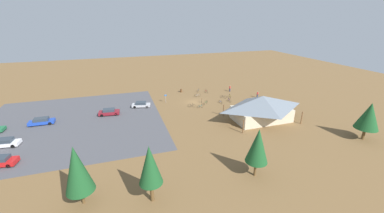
# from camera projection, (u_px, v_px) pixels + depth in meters

# --- Properties ---
(ground) EXTENTS (160.00, 160.00, 0.00)m
(ground) POSITION_uv_depth(u_px,v_px,m) (194.00, 102.00, 60.60)
(ground) COLOR brown
(ground) RESTS_ON ground
(parking_lot_asphalt) EXTENTS (35.84, 34.52, 0.05)m
(parking_lot_asphalt) POSITION_uv_depth(u_px,v_px,m) (73.00, 122.00, 49.01)
(parking_lot_asphalt) COLOR #4C4C51
(parking_lot_asphalt) RESTS_ON ground
(bike_pavilion) EXTENTS (13.74, 8.96, 5.33)m
(bike_pavilion) POSITION_uv_depth(u_px,v_px,m) (262.00, 107.00, 49.27)
(bike_pavilion) COLOR beige
(bike_pavilion) RESTS_ON ground
(trash_bin) EXTENTS (0.60, 0.60, 0.90)m
(trash_bin) POSITION_uv_depth(u_px,v_px,m) (181.00, 91.00, 68.52)
(trash_bin) COLOR brown
(trash_bin) RESTS_ON ground
(lot_sign) EXTENTS (0.56, 0.08, 2.20)m
(lot_sign) POSITION_uv_depth(u_px,v_px,m) (166.00, 97.00, 59.96)
(lot_sign) COLOR #99999E
(lot_sign) RESTS_ON ground
(pine_mideast) EXTENTS (2.78, 2.78, 7.42)m
(pine_mideast) POSITION_uv_depth(u_px,v_px,m) (150.00, 165.00, 26.50)
(pine_mideast) COLOR brown
(pine_mideast) RESTS_ON ground
(pine_far_east) EXTENTS (3.24, 3.24, 7.63)m
(pine_far_east) POSITION_uv_depth(u_px,v_px,m) (77.00, 169.00, 26.16)
(pine_far_east) COLOR brown
(pine_far_east) RESTS_ON ground
(pine_west) EXTENTS (3.82, 3.82, 6.91)m
(pine_west) POSITION_uv_depth(u_px,v_px,m) (369.00, 116.00, 40.72)
(pine_west) COLOR brown
(pine_west) RESTS_ON ground
(pine_midwest) EXTENTS (3.02, 3.02, 7.10)m
(pine_midwest) POSITION_uv_depth(u_px,v_px,m) (258.00, 146.00, 31.04)
(pine_midwest) COLOR brown
(pine_midwest) RESTS_ON ground
(bicycle_black_back_row) EXTENTS (1.60, 0.74, 0.90)m
(bicycle_black_back_row) POSITION_uv_depth(u_px,v_px,m) (192.00, 106.00, 57.16)
(bicycle_black_back_row) COLOR black
(bicycle_black_back_row) RESTS_ON ground
(bicycle_purple_yard_right) EXTENTS (0.48, 1.79, 0.87)m
(bicycle_purple_yard_right) POSITION_uv_depth(u_px,v_px,m) (229.00, 100.00, 60.79)
(bicycle_purple_yard_right) COLOR black
(bicycle_purple_yard_right) RESTS_ON ground
(bicycle_silver_mid_cluster) EXTENTS (1.09, 1.44, 0.85)m
(bicycle_silver_mid_cluster) POSITION_uv_depth(u_px,v_px,m) (198.00, 90.00, 68.98)
(bicycle_silver_mid_cluster) COLOR black
(bicycle_silver_mid_cluster) RESTS_ON ground
(bicycle_green_front_row) EXTENTS (1.48, 1.01, 0.85)m
(bicycle_green_front_row) POSITION_uv_depth(u_px,v_px,m) (206.00, 103.00, 59.10)
(bicycle_green_front_row) COLOR black
(bicycle_green_front_row) RESTS_ON ground
(bicycle_blue_yard_center) EXTENTS (0.48, 1.69, 0.75)m
(bicycle_blue_yard_center) POSITION_uv_depth(u_px,v_px,m) (221.00, 102.00, 59.70)
(bicycle_blue_yard_center) COLOR black
(bicycle_blue_yard_center) RESTS_ON ground
(bicycle_teal_near_sign) EXTENTS (1.61, 0.48, 0.83)m
(bicycle_teal_near_sign) POSITION_uv_depth(u_px,v_px,m) (200.00, 106.00, 56.87)
(bicycle_teal_near_sign) COLOR black
(bicycle_teal_near_sign) RESTS_ON ground
(bicycle_red_lone_east) EXTENTS (0.48, 1.82, 0.86)m
(bicycle_red_lone_east) POSITION_uv_depth(u_px,v_px,m) (206.00, 91.00, 68.09)
(bicycle_red_lone_east) COLOR black
(bicycle_red_lone_east) RESTS_ON ground
(bicycle_white_edge_north) EXTENTS (1.76, 0.48, 0.91)m
(bicycle_white_edge_north) POSITION_uv_depth(u_px,v_px,m) (197.00, 95.00, 64.64)
(bicycle_white_edge_north) COLOR black
(bicycle_white_edge_north) RESTS_ON ground
(bicycle_yellow_lone_west) EXTENTS (0.55, 1.77, 0.86)m
(bicycle_yellow_lone_west) POSITION_uv_depth(u_px,v_px,m) (230.00, 96.00, 64.03)
(bicycle_yellow_lone_west) COLOR black
(bicycle_yellow_lone_west) RESTS_ON ground
(bicycle_orange_yard_front) EXTENTS (0.71, 1.70, 0.92)m
(bicycle_orange_yard_front) POSITION_uv_depth(u_px,v_px,m) (201.00, 101.00, 60.39)
(bicycle_orange_yard_front) COLOR black
(bicycle_orange_yard_front) RESTS_ON ground
(bicycle_black_near_porch) EXTENTS (1.40, 1.10, 0.88)m
(bicycle_black_near_porch) POSITION_uv_depth(u_px,v_px,m) (223.00, 97.00, 63.46)
(bicycle_black_near_porch) COLOR black
(bicycle_black_near_porch) RESTS_ON ground
(car_silver_far_end) EXTENTS (4.61, 2.77, 1.32)m
(car_silver_far_end) POSITION_uv_depth(u_px,v_px,m) (141.00, 104.00, 56.99)
(car_silver_far_end) COLOR #BCBCC1
(car_silver_far_end) RESTS_ON parking_lot_asphalt
(car_blue_inner_stall) EXTENTS (4.73, 1.82, 1.39)m
(car_blue_inner_stall) POSITION_uv_depth(u_px,v_px,m) (42.00, 121.00, 47.80)
(car_blue_inner_stall) COLOR #1E42B2
(car_blue_inner_stall) RESTS_ON parking_lot_asphalt
(car_maroon_near_entry) EXTENTS (4.55, 2.33, 1.41)m
(car_maroon_near_entry) POSITION_uv_depth(u_px,v_px,m) (109.00, 112.00, 52.42)
(car_maroon_near_entry) COLOR maroon
(car_maroon_near_entry) RESTS_ON parking_lot_asphalt
(car_white_end_stall) EXTENTS (4.73, 2.35, 1.40)m
(car_white_end_stall) POSITION_uv_depth(u_px,v_px,m) (4.00, 143.00, 39.65)
(car_white_end_stall) COLOR white
(car_white_end_stall) RESTS_ON parking_lot_asphalt
(visitor_near_lot) EXTENTS (0.36, 0.36, 1.79)m
(visitor_near_lot) POSITION_uv_depth(u_px,v_px,m) (257.00, 94.00, 63.69)
(visitor_near_lot) COLOR #2D3347
(visitor_near_lot) RESTS_ON ground
(visitor_by_pavilion) EXTENTS (0.38, 0.36, 1.84)m
(visitor_by_pavilion) POSITION_uv_depth(u_px,v_px,m) (230.00, 88.00, 68.98)
(visitor_by_pavilion) COLOR #2D3347
(visitor_by_pavilion) RESTS_ON ground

